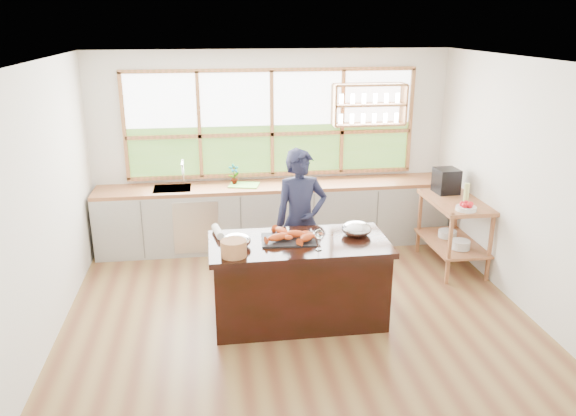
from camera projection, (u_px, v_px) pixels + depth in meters
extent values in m
plane|color=olive|center=(296.00, 310.00, 6.25)|extent=(5.00, 5.00, 0.00)
cube|color=silver|center=(272.00, 148.00, 7.94)|extent=(5.00, 0.02, 2.70)
cube|color=silver|center=(348.00, 294.00, 3.71)|extent=(5.00, 0.02, 2.70)
cube|color=silver|center=(44.00, 205.00, 5.49)|extent=(0.02, 4.50, 2.70)
cube|color=silver|center=(521.00, 185.00, 6.15)|extent=(0.02, 4.50, 2.70)
cube|color=white|center=(297.00, 60.00, 5.39)|extent=(5.00, 4.50, 0.02)
cube|color=#BA7446|center=(272.00, 123.00, 7.80)|extent=(4.05, 0.06, 1.50)
cube|color=white|center=(271.00, 98.00, 7.71)|extent=(3.98, 0.01, 0.75)
cube|color=#35641C|center=(272.00, 150.00, 7.94)|extent=(3.98, 0.01, 0.70)
cube|color=#BA7446|center=(370.00, 84.00, 7.70)|extent=(1.00, 0.28, 0.03)
cube|color=#BA7446|center=(369.00, 105.00, 7.79)|extent=(1.00, 0.28, 0.03)
cube|color=#BA7446|center=(368.00, 124.00, 7.88)|extent=(1.00, 0.28, 0.03)
cube|color=#BA7446|center=(334.00, 105.00, 7.72)|extent=(0.03, 0.28, 0.55)
cube|color=#BA7446|center=(404.00, 104.00, 7.86)|extent=(0.03, 0.28, 0.55)
cube|color=#ACABA2|center=(275.00, 216.00, 7.94)|extent=(4.90, 0.62, 0.85)
cube|color=silver|center=(196.00, 228.00, 7.50)|extent=(0.60, 0.01, 0.72)
cube|color=#A55938|center=(275.00, 186.00, 7.80)|extent=(4.90, 0.62, 0.05)
cube|color=silver|center=(173.00, 194.00, 7.63)|extent=(0.50, 0.42, 0.16)
cube|color=#A55938|center=(490.00, 247.00, 6.81)|extent=(0.04, 0.04, 0.90)
cube|color=#A55938|center=(455.00, 219.00, 7.75)|extent=(0.04, 0.04, 0.90)
cube|color=#A55938|center=(449.00, 249.00, 6.74)|extent=(0.04, 0.04, 0.90)
cube|color=#A55938|center=(419.00, 221.00, 7.68)|extent=(0.04, 0.04, 0.90)
cube|color=#A55938|center=(452.00, 243.00, 7.29)|extent=(0.62, 1.10, 0.03)
cube|color=#A55938|center=(456.00, 202.00, 7.11)|extent=(0.62, 1.10, 0.05)
cylinder|color=silver|center=(460.00, 245.00, 7.03)|extent=(0.24, 0.24, 0.11)
cylinder|color=silver|center=(447.00, 234.00, 7.41)|extent=(0.24, 0.24, 0.09)
cube|color=black|center=(299.00, 284.00, 5.93)|extent=(1.77, 0.82, 0.84)
cube|color=black|center=(299.00, 244.00, 5.79)|extent=(1.85, 0.90, 0.06)
imported|color=#1A1C35|center=(301.00, 221.00, 6.51)|extent=(0.67, 0.48, 1.70)
imported|color=slate|center=(234.00, 174.00, 7.72)|extent=(0.18, 0.15, 0.29)
cube|color=#77CF4D|center=(244.00, 185.00, 7.73)|extent=(0.46, 0.39, 0.01)
cube|color=black|center=(446.00, 181.00, 7.36)|extent=(0.30, 0.32, 0.32)
cylinder|color=#BBC86A|center=(466.00, 194.00, 6.91)|extent=(0.07, 0.07, 0.27)
cylinder|color=silver|center=(466.00, 208.00, 6.71)|extent=(0.24, 0.24, 0.05)
sphere|color=red|center=(471.00, 204.00, 6.70)|extent=(0.07, 0.07, 0.07)
sphere|color=red|center=(466.00, 203.00, 6.74)|extent=(0.07, 0.07, 0.07)
sphere|color=red|center=(462.00, 204.00, 6.72)|extent=(0.07, 0.07, 0.07)
sphere|color=red|center=(464.00, 205.00, 6.66)|extent=(0.07, 0.07, 0.07)
sphere|color=red|center=(470.00, 206.00, 6.65)|extent=(0.07, 0.07, 0.07)
cube|color=black|center=(288.00, 240.00, 5.80)|extent=(0.57, 0.43, 0.02)
ellipsoid|color=#DF5614|center=(277.00, 238.00, 5.72)|extent=(0.23, 0.15, 0.08)
ellipsoid|color=#DF5614|center=(296.00, 234.00, 5.82)|extent=(0.23, 0.14, 0.08)
ellipsoid|color=#DF5614|center=(307.00, 238.00, 5.72)|extent=(0.21, 0.21, 0.08)
ellipsoid|color=#DF5614|center=(282.00, 231.00, 5.89)|extent=(0.18, 0.23, 0.08)
ellipsoid|color=silver|center=(237.00, 241.00, 5.64)|extent=(0.29, 0.29, 0.14)
ellipsoid|color=silver|center=(356.00, 229.00, 5.94)|extent=(0.32, 0.32, 0.15)
cylinder|color=white|center=(319.00, 250.00, 5.57)|extent=(0.06, 0.06, 0.01)
cylinder|color=white|center=(319.00, 243.00, 5.55)|extent=(0.01, 0.01, 0.13)
ellipsoid|color=white|center=(319.00, 234.00, 5.51)|extent=(0.08, 0.08, 0.10)
cylinder|color=#BD7D4A|center=(234.00, 248.00, 5.40)|extent=(0.25, 0.25, 0.16)
cylinder|color=white|center=(218.00, 232.00, 5.94)|extent=(0.13, 0.31, 0.08)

